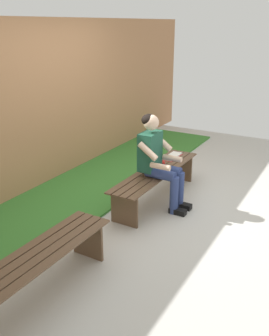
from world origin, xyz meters
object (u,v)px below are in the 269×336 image
(bench_near, at_px, (156,177))
(apple, at_px, (162,163))
(bench_far, at_px, (24,273))
(book_open, at_px, (172,156))
(person_seated, at_px, (158,158))

(bench_near, distance_m, apple, 0.24)
(bench_far, relative_size, book_open, 4.78)
(apple, bearing_deg, bench_far, 0.23)
(person_seated, relative_size, apple, 14.08)
(book_open, bearing_deg, apple, 5.08)
(person_seated, bearing_deg, apple, -162.94)
(bench_far, bearing_deg, apple, -179.77)
(bench_far, distance_m, apple, 2.66)
(bench_far, xyz_separation_m, apple, (-2.65, -0.01, 0.14))
(bench_near, height_order, bench_far, same)
(bench_near, xyz_separation_m, person_seated, (0.16, 0.10, 0.34))
(book_open, bearing_deg, bench_near, 4.65)
(bench_far, relative_size, apple, 22.57)
(person_seated, bearing_deg, bench_far, -2.46)
(bench_far, bearing_deg, person_seated, 177.54)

